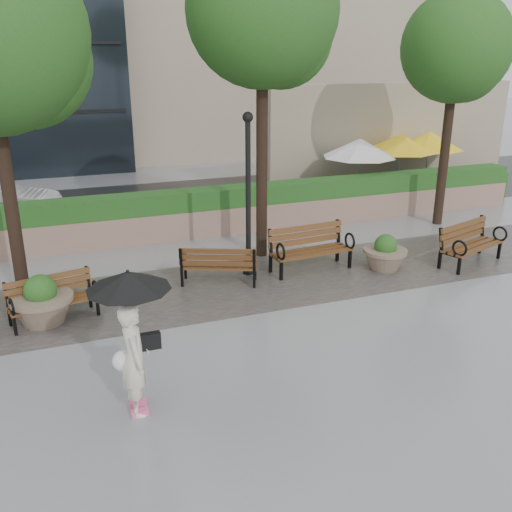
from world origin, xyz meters
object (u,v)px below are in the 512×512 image
object	(u,v)px
bench_1	(54,308)
bench_3	(310,258)
lamppost	(248,206)
pedestrian	(132,329)
planter_right	(385,256)
bench_4	(470,252)
planter_left	(42,305)
bench_2	(219,272)

from	to	relation	value
bench_1	bench_3	world-z (taller)	bench_3
lamppost	pedestrian	xyz separation A→B (m)	(-3.43, -4.64, -0.34)
planter_right	lamppost	size ratio (longest dim) A/B	0.28
bench_3	pedestrian	bearing A→B (deg)	-143.17
lamppost	pedestrian	size ratio (longest dim) A/B	1.74
bench_4	planter_left	size ratio (longest dim) A/B	1.69
lamppost	bench_1	bearing A→B (deg)	-166.58
pedestrian	planter_left	bearing A→B (deg)	21.90
planter_left	pedestrian	bearing A→B (deg)	-70.61
planter_right	lamppost	bearing A→B (deg)	164.43
planter_right	lamppost	world-z (taller)	lamppost
lamppost	planter_right	bearing A→B (deg)	-15.57
lamppost	pedestrian	bearing A→B (deg)	-126.46
bench_1	planter_right	bearing A→B (deg)	-11.72
bench_4	lamppost	distance (m)	5.76
bench_4	pedestrian	xyz separation A→B (m)	(-8.87, -3.33, 1.03)
planter_left	planter_right	size ratio (longest dim) A/B	1.14
bench_1	bench_2	xyz separation A→B (m)	(3.62, 0.71, 0.01)
bench_3	lamppost	size ratio (longest dim) A/B	0.54
bench_4	lamppost	size ratio (longest dim) A/B	0.54
bench_2	planter_left	world-z (taller)	planter_left
bench_1	bench_4	size ratio (longest dim) A/B	0.87
planter_right	bench_3	bearing A→B (deg)	161.59
bench_4	bench_2	bearing A→B (deg)	153.12
bench_2	bench_4	world-z (taller)	bench_4
bench_4	pedestrian	world-z (taller)	pedestrian
bench_4	planter_left	world-z (taller)	bench_4
planter_right	lamppost	distance (m)	3.59
bench_2	pedestrian	world-z (taller)	pedestrian
bench_3	bench_4	size ratio (longest dim) A/B	1.01
bench_3	bench_1	bearing A→B (deg)	-177.35
planter_right	pedestrian	distance (m)	7.69
planter_left	planter_right	xyz separation A→B (m)	(7.89, 0.21, -0.05)
bench_2	bench_4	bearing A→B (deg)	-165.51
planter_left	bench_4	bearing A→B (deg)	-1.15
bench_3	planter_right	size ratio (longest dim) A/B	1.94
bench_2	bench_3	size ratio (longest dim) A/B	0.89
bench_4	planter_left	bearing A→B (deg)	160.60
lamppost	planter_left	bearing A→B (deg)	-166.64
bench_1	bench_4	distance (m)	9.90
bench_3	planter_right	world-z (taller)	bench_3
bench_1	lamppost	distance (m)	4.80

